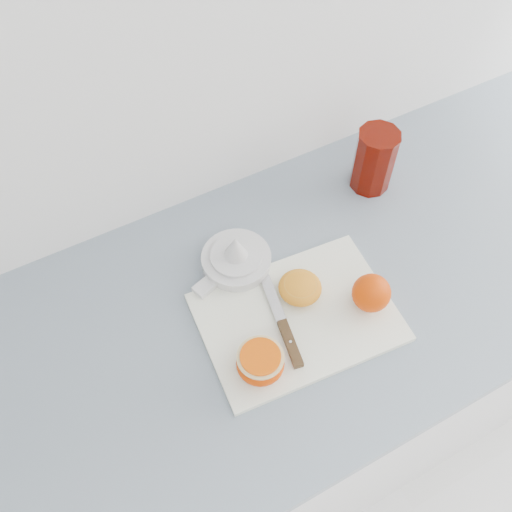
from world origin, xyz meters
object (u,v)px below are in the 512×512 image
object	(u,v)px
citrus_juicer	(236,259)
red_tumbler	(374,162)
half_orange	(260,363)
cutting_board	(297,317)
counter	(300,376)

from	to	relation	value
citrus_juicer	red_tumbler	size ratio (longest dim) A/B	1.19
half_orange	citrus_juicer	world-z (taller)	citrus_juicer
cutting_board	half_orange	distance (m)	0.13
counter	half_orange	distance (m)	0.52
counter	red_tumbler	distance (m)	0.58
counter	red_tumbler	xyz separation A→B (m)	(0.23, 0.16, 0.51)
counter	citrus_juicer	distance (m)	0.49
cutting_board	red_tumbler	distance (m)	0.37
counter	cutting_board	bearing A→B (deg)	-144.33
cutting_board	half_orange	size ratio (longest dim) A/B	4.25
counter	half_orange	bearing A→B (deg)	-148.69
cutting_board	citrus_juicer	size ratio (longest dim) A/B	2.05
cutting_board	half_orange	bearing A→B (deg)	-151.77
half_orange	red_tumbler	xyz separation A→B (m)	(0.41, 0.27, 0.03)
citrus_juicer	red_tumbler	world-z (taller)	red_tumbler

